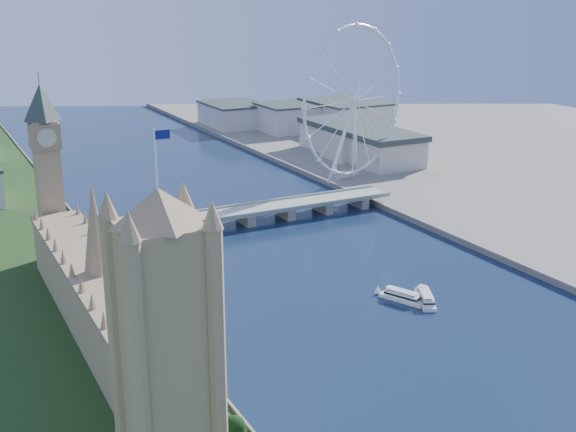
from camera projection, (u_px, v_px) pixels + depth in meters
victoria_tower at (166, 340)px, 203.48m from camera, size 28.16×28.16×112.00m
parliament_range at (101, 304)px, 314.56m from camera, size 24.00×200.00×70.00m
big_ben at (46, 151)px, 391.93m from camera, size 20.02×20.02×110.00m
westminster_bridge at (246, 214)px, 484.87m from camera, size 220.00×22.00×9.50m
london_eye at (354, 101)px, 566.81m from camera, size 113.60×39.12×124.30m
county_hall at (359, 160)px, 674.47m from camera, size 54.00×144.00×35.00m
city_skyline at (174, 132)px, 719.52m from camera, size 505.00×280.00×32.00m
tour_boat_near at (402, 301)px, 363.97m from camera, size 17.29×27.36×5.92m
tour_boat_far at (425, 302)px, 362.02m from camera, size 18.43×27.31×5.97m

